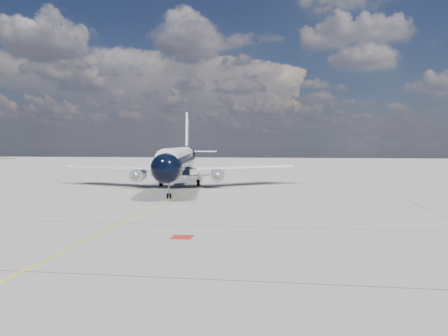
{
  "coord_description": "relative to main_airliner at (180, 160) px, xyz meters",
  "views": [
    {
      "loc": [
        14.56,
        -42.22,
        7.08
      ],
      "look_at": [
        6.59,
        14.34,
        4.0
      ],
      "focal_mm": 35.0,
      "sensor_mm": 36.0,
      "label": 1
    }
  ],
  "objects": [
    {
      "name": "ground",
      "position": [
        3.37,
        -0.5,
        -4.37
      ],
      "size": [
        320.0,
        320.0,
        0.0
      ],
      "primitive_type": "plane",
      "color": "gray",
      "rests_on": "ground"
    },
    {
      "name": "main_airliner",
      "position": [
        0.0,
        0.0,
        0.0
      ],
      "size": [
        39.56,
        48.62,
        14.09
      ],
      "rotation": [
        0.0,
        0.0,
        0.16
      ],
      "color": "black",
      "rests_on": "ground"
    },
    {
      "name": "red_marking",
      "position": [
        10.17,
        -40.5,
        -4.37
      ],
      "size": [
        1.6,
        1.6,
        0.01
      ],
      "primitive_type": "cube",
      "color": "maroon",
      "rests_on": "ground"
    },
    {
      "name": "taxiway_centerline",
      "position": [
        3.37,
        -5.5,
        -4.37
      ],
      "size": [
        0.16,
        160.0,
        0.01
      ],
      "primitive_type": "cube",
      "color": "yellow",
      "rests_on": "ground"
    }
  ]
}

